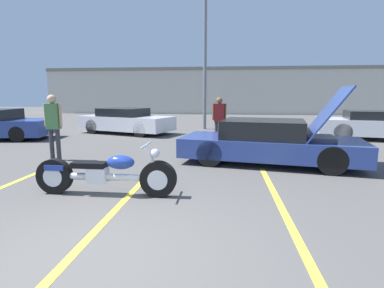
{
  "coord_description": "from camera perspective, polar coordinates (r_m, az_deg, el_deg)",
  "views": [
    {
      "loc": [
        1.51,
        -2.95,
        1.84
      ],
      "look_at": [
        0.84,
        3.3,
        0.8
      ],
      "focal_mm": 28.0,
      "sensor_mm": 36.0,
      "label": 1
    }
  ],
  "objects": [
    {
      "name": "spectator_near_motorcycle",
      "position": [
        11.04,
        5.2,
        5.22
      ],
      "size": [
        0.52,
        0.23,
        1.75
      ],
      "color": "#333338",
      "rests_on": "ground"
    },
    {
      "name": "parked_car_mid_row",
      "position": [
        14.7,
        -12.45,
        4.28
      ],
      "size": [
        4.8,
        3.22,
        1.2
      ],
      "rotation": [
        0.0,
        0.0,
        -0.34
      ],
      "color": "silver",
      "rests_on": "ground"
    },
    {
      "name": "far_building",
      "position": [
        30.56,
        3.37,
        10.3
      ],
      "size": [
        32.0,
        4.2,
        4.4
      ],
      "color": "beige",
      "rests_on": "ground"
    },
    {
      "name": "show_car_hood_open",
      "position": [
        8.29,
        14.62,
        0.33
      ],
      "size": [
        4.92,
        2.69,
        2.04
      ],
      "rotation": [
        0.0,
        0.0,
        -0.19
      ],
      "color": "navy",
      "rests_on": "ground"
    },
    {
      "name": "parking_stripe_middle",
      "position": [
        5.26,
        -13.62,
        -11.28
      ],
      "size": [
        0.12,
        5.57,
        0.01
      ],
      "primitive_type": "cube",
      "color": "yellow",
      "rests_on": "ground"
    },
    {
      "name": "parking_stripe_back",
      "position": [
        5.07,
        17.08,
        -12.26
      ],
      "size": [
        0.12,
        5.57,
        0.01
      ],
      "primitive_type": "cube",
      "color": "yellow",
      "rests_on": "ground"
    },
    {
      "name": "spectator_by_show_car",
      "position": [
        9.21,
        -24.91,
        3.96
      ],
      "size": [
        0.52,
        0.24,
        1.84
      ],
      "color": "#333338",
      "rests_on": "ground"
    },
    {
      "name": "ground_plane",
      "position": [
        3.79,
        -19.43,
        -20.21
      ],
      "size": [
        80.0,
        80.0,
        0.0
      ],
      "primitive_type": "plane",
      "color": "#514F4C"
    },
    {
      "name": "motorcycle",
      "position": [
        5.75,
        -16.21,
        -5.5
      ],
      "size": [
        2.64,
        0.7,
        0.97
      ],
      "rotation": [
        0.0,
        0.0,
        0.01
      ],
      "color": "black",
      "rests_on": "ground"
    },
    {
      "name": "parked_car_right_row",
      "position": [
        14.47,
        31.9,
        3.02
      ],
      "size": [
        4.94,
        2.6,
        1.19
      ],
      "rotation": [
        0.0,
        0.0,
        -0.18
      ],
      "color": "silver",
      "rests_on": "ground"
    },
    {
      "name": "light_pole",
      "position": [
        16.42,
        2.78,
        19.76
      ],
      "size": [
        1.21,
        0.28,
        8.82
      ],
      "color": "slate",
      "rests_on": "ground"
    }
  ]
}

